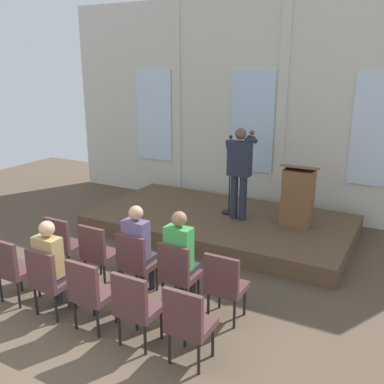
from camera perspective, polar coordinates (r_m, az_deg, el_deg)
The scene contains 19 objects.
ground_plane at distance 5.31m, azimuth -19.54°, elevation -21.26°, with size 16.28×16.28×0.00m, color brown.
rear_partition at distance 9.55m, azimuth 8.30°, elevation 10.86°, with size 9.45×0.14×4.54m.
stage_platform at distance 8.55m, azimuth 3.71°, elevation -4.11°, with size 4.94×2.67×0.32m, color brown.
speaker at distance 8.08m, azimuth 6.28°, elevation 3.26°, with size 0.52×0.69×1.74m.
mic_stand at distance 8.55m, azimuth 4.92°, elevation -0.63°, with size 0.28×0.28×1.56m.
lectern at distance 8.04m, azimuth 13.74°, elevation -0.56°, with size 0.60×0.48×1.16m.
chair_r0_c0 at distance 7.00m, azimuth -16.56°, elevation -6.32°, with size 0.46×0.44×0.94m.
chair_r0_c1 at distance 6.56m, azimuth -12.29°, elevation -7.56°, with size 0.46×0.44×0.94m.
chair_r0_c2 at distance 6.17m, azimuth -7.41°, elevation -8.91°, with size 0.46×0.44×0.94m.
audience_r0_c2 at distance 6.15m, azimuth -7.04°, elevation -6.94°, with size 0.36×0.39×1.32m.
chair_r0_c3 at distance 5.83m, azimuth -1.88°, elevation -10.35°, with size 0.46×0.44×0.94m.
audience_r0_c3 at distance 5.80m, azimuth -1.50°, elevation -8.14°, with size 0.36×0.39×1.36m.
chair_r0_c4 at distance 5.56m, azimuth 4.32°, elevation -11.85°, with size 0.46×0.44×0.94m.
chair_r1_c0 at distance 6.43m, azimuth -22.54°, elevation -9.02°, with size 0.46×0.44×0.94m.
chair_r1_c1 at distance 5.95m, azimuth -18.30°, elevation -10.66°, with size 0.46×0.44×0.94m.
audience_r1_c1 at distance 5.93m, azimuth -17.88°, elevation -8.76°, with size 0.36×0.39×1.29m.
chair_r1_c2 at distance 5.52m, azimuth -13.30°, elevation -12.49°, with size 0.46×0.44×0.94m.
chair_r1_c3 at distance 5.14m, azimuth -7.41°, elevation -14.50°, with size 0.46×0.44×0.94m.
chair_r1_c4 at distance 4.82m, azimuth -0.54°, elevation -16.61°, with size 0.46×0.44×0.94m.
Camera 1 is at (3.32, -2.66, 3.18)m, focal length 40.59 mm.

